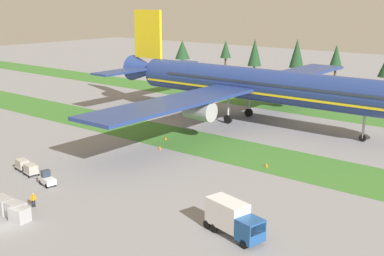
{
  "coord_description": "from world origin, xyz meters",
  "views": [
    {
      "loc": [
        46.34,
        -25.36,
        23.48
      ],
      "look_at": [
        -1.62,
        33.68,
        4.0
      ],
      "focal_mm": 46.92,
      "sensor_mm": 36.0,
      "label": 1
    }
  ],
  "objects_px": {
    "ground_crew_marshaller": "(33,199)",
    "uld_container_1": "(4,205)",
    "airliner": "(249,83)",
    "taxiway_marker_0": "(266,165)",
    "uld_container_3": "(16,210)",
    "uld_container_2": "(20,214)",
    "baggage_tug": "(47,179)",
    "cargo_dolly_second": "(22,164)",
    "taxiway_marker_1": "(166,138)",
    "cargo_dolly_lead": "(31,169)",
    "catering_truck": "(233,218)",
    "taxiway_marker_2": "(160,148)",
    "uld_container_0": "(1,203)"
  },
  "relations": [
    {
      "from": "uld_container_1",
      "to": "taxiway_marker_0",
      "type": "xyz_separation_m",
      "value": [
        14.87,
        32.78,
        -0.56
      ]
    },
    {
      "from": "uld_container_1",
      "to": "uld_container_3",
      "type": "xyz_separation_m",
      "value": [
        2.16,
        0.2,
        -0.03
      ]
    },
    {
      "from": "cargo_dolly_second",
      "to": "taxiway_marker_1",
      "type": "bearing_deg",
      "value": 178.61
    },
    {
      "from": "airliner",
      "to": "taxiway_marker_2",
      "type": "height_order",
      "value": "airliner"
    },
    {
      "from": "taxiway_marker_0",
      "to": "taxiway_marker_1",
      "type": "xyz_separation_m",
      "value": [
        -21.15,
        1.64,
        -0.05
      ]
    },
    {
      "from": "baggage_tug",
      "to": "uld_container_3",
      "type": "distance_m",
      "value": 9.87
    },
    {
      "from": "airliner",
      "to": "uld_container_1",
      "type": "xyz_separation_m",
      "value": [
        2.52,
        -54.62,
        -6.79
      ]
    },
    {
      "from": "baggage_tug",
      "to": "uld_container_2",
      "type": "distance_m",
      "value": 11.01
    },
    {
      "from": "catering_truck",
      "to": "airliner",
      "type": "bearing_deg",
      "value": -136.18
    },
    {
      "from": "uld_container_3",
      "to": "taxiway_marker_1",
      "type": "bearing_deg",
      "value": 103.86
    },
    {
      "from": "catering_truck",
      "to": "taxiway_marker_2",
      "type": "bearing_deg",
      "value": -111.26
    },
    {
      "from": "cargo_dolly_lead",
      "to": "cargo_dolly_second",
      "type": "distance_m",
      "value": 2.9
    },
    {
      "from": "cargo_dolly_lead",
      "to": "ground_crew_marshaller",
      "type": "xyz_separation_m",
      "value": [
        9.74,
        -6.14,
        0.03
      ]
    },
    {
      "from": "cargo_dolly_lead",
      "to": "cargo_dolly_second",
      "type": "bearing_deg",
      "value": -90.0
    },
    {
      "from": "baggage_tug",
      "to": "ground_crew_marshaller",
      "type": "height_order",
      "value": "baggage_tug"
    },
    {
      "from": "baggage_tug",
      "to": "taxiway_marker_0",
      "type": "relative_size",
      "value": 4.69
    },
    {
      "from": "uld_container_3",
      "to": "airliner",
      "type": "bearing_deg",
      "value": 94.91
    },
    {
      "from": "baggage_tug",
      "to": "taxiway_marker_0",
      "type": "height_order",
      "value": "baggage_tug"
    },
    {
      "from": "uld_container_3",
      "to": "baggage_tug",
      "type": "bearing_deg",
      "value": 125.0
    },
    {
      "from": "airliner",
      "to": "cargo_dolly_lead",
      "type": "distance_m",
      "value": 46.33
    },
    {
      "from": "uld_container_1",
      "to": "uld_container_3",
      "type": "bearing_deg",
      "value": 5.41
    },
    {
      "from": "uld_container_3",
      "to": "taxiway_marker_1",
      "type": "relative_size",
      "value": 4.12
    },
    {
      "from": "taxiway_marker_0",
      "to": "uld_container_0",
      "type": "bearing_deg",
      "value": -116.31
    },
    {
      "from": "baggage_tug",
      "to": "uld_container_3",
      "type": "bearing_deg",
      "value": 45.09
    },
    {
      "from": "uld_container_1",
      "to": "cargo_dolly_lead",
      "type": "bearing_deg",
      "value": 132.67
    },
    {
      "from": "cargo_dolly_lead",
      "to": "taxiway_marker_0",
      "type": "height_order",
      "value": "cargo_dolly_lead"
    },
    {
      "from": "ground_crew_marshaller",
      "to": "uld_container_1",
      "type": "xyz_separation_m",
      "value": [
        -1.29,
        -3.03,
        -0.08
      ]
    },
    {
      "from": "cargo_dolly_lead",
      "to": "uld_container_3",
      "type": "height_order",
      "value": "uld_container_3"
    },
    {
      "from": "cargo_dolly_lead",
      "to": "uld_container_2",
      "type": "bearing_deg",
      "value": 62.02
    },
    {
      "from": "ground_crew_marshaller",
      "to": "uld_container_2",
      "type": "distance_m",
      "value": 3.92
    },
    {
      "from": "ground_crew_marshaller",
      "to": "taxiway_marker_1",
      "type": "relative_size",
      "value": 3.59
    },
    {
      "from": "uld_container_2",
      "to": "taxiway_marker_0",
      "type": "distance_m",
      "value": 34.88
    },
    {
      "from": "taxiway_marker_2",
      "to": "uld_container_0",
      "type": "bearing_deg",
      "value": -86.35
    },
    {
      "from": "catering_truck",
      "to": "uld_container_3",
      "type": "distance_m",
      "value": 24.28
    },
    {
      "from": "baggage_tug",
      "to": "taxiway_marker_1",
      "type": "bearing_deg",
      "value": -163.84
    },
    {
      "from": "ground_crew_marshaller",
      "to": "cargo_dolly_second",
      "type": "bearing_deg",
      "value": 74.79
    },
    {
      "from": "uld_container_0",
      "to": "uld_container_2",
      "type": "bearing_deg",
      "value": -6.49
    },
    {
      "from": "baggage_tug",
      "to": "cargo_dolly_second",
      "type": "relative_size",
      "value": 1.15
    },
    {
      "from": "uld_container_2",
      "to": "taxiway_marker_0",
      "type": "xyz_separation_m",
      "value": [
        11.36,
        32.98,
        -0.51
      ]
    },
    {
      "from": "catering_truck",
      "to": "taxiway_marker_0",
      "type": "distance_m",
      "value": 22.98
    },
    {
      "from": "taxiway_marker_1",
      "to": "taxiway_marker_2",
      "type": "distance_m",
      "value": 5.96
    },
    {
      "from": "uld_container_1",
      "to": "taxiway_marker_0",
      "type": "bearing_deg",
      "value": 65.6
    },
    {
      "from": "uld_container_1",
      "to": "uld_container_2",
      "type": "distance_m",
      "value": 3.52
    },
    {
      "from": "catering_truck",
      "to": "taxiway_marker_0",
      "type": "xyz_separation_m",
      "value": [
        -8.71,
        21.2,
        -1.66
      ]
    },
    {
      "from": "taxiway_marker_1",
      "to": "taxiway_marker_0",
      "type": "bearing_deg",
      "value": -4.43
    },
    {
      "from": "cargo_dolly_second",
      "to": "uld_container_3",
      "type": "bearing_deg",
      "value": 64.96
    },
    {
      "from": "ground_crew_marshaller",
      "to": "taxiway_marker_0",
      "type": "relative_size",
      "value": 2.93
    },
    {
      "from": "cargo_dolly_second",
      "to": "taxiway_marker_2",
      "type": "distance_m",
      "value": 21.43
    },
    {
      "from": "uld_container_3",
      "to": "taxiway_marker_1",
      "type": "xyz_separation_m",
      "value": [
        -8.44,
        34.21,
        -0.59
      ]
    },
    {
      "from": "cargo_dolly_lead",
      "to": "uld_container_1",
      "type": "relative_size",
      "value": 1.21
    }
  ]
}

